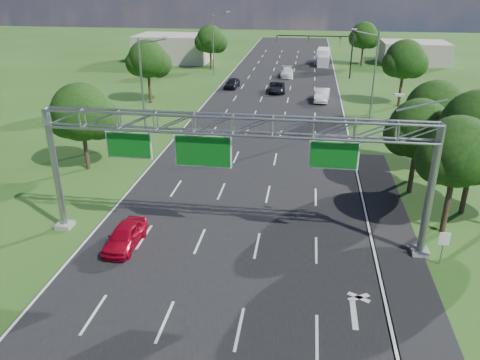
% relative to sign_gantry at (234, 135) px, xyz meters
% --- Properties ---
extents(ground, '(220.00, 220.00, 0.00)m').
position_rel_sign_gantry_xyz_m(ground, '(-0.33, 18.00, -6.89)').
color(ground, '#264B16').
rests_on(ground, ground).
extents(road, '(18.00, 180.00, 0.02)m').
position_rel_sign_gantry_xyz_m(road, '(-0.33, 18.00, -6.89)').
color(road, black).
rests_on(road, ground).
extents(road_flare, '(3.00, 30.00, 0.02)m').
position_rel_sign_gantry_xyz_m(road_flare, '(9.87, 2.00, -6.89)').
color(road_flare, black).
rests_on(road_flare, ground).
extents(sign_gantry, '(23.50, 1.00, 9.56)m').
position_rel_sign_gantry_xyz_m(sign_gantry, '(0.00, 0.00, 0.00)').
color(sign_gantry, gray).
rests_on(sign_gantry, ground).
extents(regulatory_sign, '(0.60, 0.08, 2.10)m').
position_rel_sign_gantry_xyz_m(regulatory_sign, '(12.07, -1.02, -5.38)').
color(regulatory_sign, gray).
rests_on(regulatory_sign, ground).
extents(traffic_signal, '(12.21, 0.24, 7.00)m').
position_rel_sign_gantry_xyz_m(traffic_signal, '(7.15, 53.00, -1.72)').
color(traffic_signal, black).
rests_on(traffic_signal, ground).
extents(streetlight_l_near, '(2.97, 0.22, 10.16)m').
position_rel_sign_gantry_xyz_m(streetlight_l_near, '(-11.63, 18.00, -1.31)').
color(streetlight_l_near, gray).
rests_on(streetlight_l_near, ground).
extents(streetlight_l_far, '(2.97, 0.22, 10.16)m').
position_rel_sign_gantry_xyz_m(streetlight_l_far, '(-11.63, 53.00, -1.31)').
color(streetlight_l_far, gray).
rests_on(streetlight_l_far, ground).
extents(streetlight_r_mid, '(2.97, 0.22, 10.16)m').
position_rel_sign_gantry_xyz_m(streetlight_r_mid, '(10.97, 28.00, -1.31)').
color(streetlight_r_mid, gray).
rests_on(streetlight_r_mid, ground).
extents(tree_cluster_right, '(9.91, 14.60, 8.68)m').
position_rel_sign_gantry_xyz_m(tree_cluster_right, '(14.47, 7.19, -1.58)').
color(tree_cluster_right, '#2D2116').
rests_on(tree_cluster_right, ground).
extents(tree_verge_la, '(5.76, 4.80, 7.40)m').
position_rel_sign_gantry_xyz_m(tree_verge_la, '(-14.25, 10.04, -2.13)').
color(tree_verge_la, '#2D2116').
rests_on(tree_verge_la, ground).
extents(tree_verge_lb, '(5.76, 4.80, 8.06)m').
position_rel_sign_gantry_xyz_m(tree_verge_lb, '(-16.25, 33.04, -1.48)').
color(tree_verge_lb, '#2D2116').
rests_on(tree_verge_lb, ground).
extents(tree_verge_lc, '(5.76, 4.80, 7.62)m').
position_rel_sign_gantry_xyz_m(tree_verge_lc, '(-13.25, 58.04, -1.92)').
color(tree_verge_lc, '#2D2116').
rests_on(tree_verge_lc, ground).
extents(tree_verge_rd, '(5.76, 4.80, 8.28)m').
position_rel_sign_gantry_xyz_m(tree_verge_rd, '(15.75, 36.04, -1.26)').
color(tree_verge_rd, '#2D2116').
rests_on(tree_verge_rd, ground).
extents(tree_verge_re, '(5.76, 4.80, 7.84)m').
position_rel_sign_gantry_xyz_m(tree_verge_re, '(13.75, 66.04, -1.70)').
color(tree_verge_re, '#2D2116').
rests_on(tree_verge_re, ground).
extents(building_left, '(14.00, 10.00, 5.00)m').
position_rel_sign_gantry_xyz_m(building_left, '(-22.33, 66.00, -4.39)').
color(building_left, '#ABA18F').
rests_on(building_left, ground).
extents(building_right, '(12.00, 9.00, 4.00)m').
position_rel_sign_gantry_xyz_m(building_right, '(23.67, 70.00, -4.89)').
color(building_right, '#ABA18F').
rests_on(building_right, ground).
extents(red_coupe, '(1.80, 4.22, 1.42)m').
position_rel_sign_gantry_xyz_m(red_coupe, '(-6.48, -1.66, -6.18)').
color(red_coupe, '#B5081F').
rests_on(red_coupe, ground).
extents(car_queue_a, '(2.23, 5.12, 1.47)m').
position_rel_sign_gantry_xyz_m(car_queue_a, '(0.48, 53.15, -6.16)').
color(car_queue_a, white).
rests_on(car_queue_a, ground).
extents(car_queue_b, '(2.63, 5.08, 1.37)m').
position_rel_sign_gantry_xyz_m(car_queue_b, '(-0.32, 41.57, -6.21)').
color(car_queue_b, black).
rests_on(car_queue_b, ground).
extents(car_queue_c, '(2.03, 4.35, 1.44)m').
position_rel_sign_gantry_xyz_m(car_queue_c, '(-7.12, 43.40, -6.17)').
color(car_queue_c, black).
rests_on(car_queue_c, ground).
extents(car_queue_d, '(2.18, 5.08, 1.63)m').
position_rel_sign_gantry_xyz_m(car_queue_d, '(5.96, 37.12, -6.08)').
color(car_queue_d, silver).
rests_on(car_queue_d, ground).
extents(box_truck, '(2.59, 7.58, 2.81)m').
position_rel_sign_gantry_xyz_m(box_truck, '(6.58, 66.00, -5.54)').
color(box_truck, silver).
rests_on(box_truck, ground).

